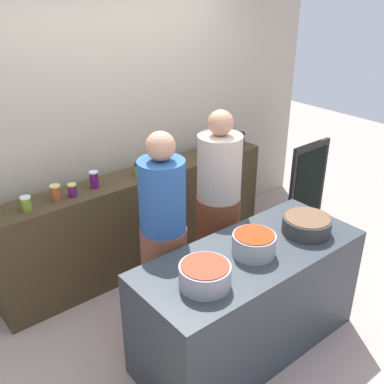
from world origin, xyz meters
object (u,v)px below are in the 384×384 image
object	(u,v)px
preserve_jar_2	(56,193)
preserve_jar_6	(163,158)
preserve_jar_4	(94,180)
cook_in_cap	(218,213)
preserve_jar_7	(241,139)
cooking_pot_left	(205,275)
preserve_jar_5	(138,169)
chalkboard_sign	(307,188)
cooking_pot_center	(254,244)
cook_with_tongs	(164,246)
preserve_jar_1	(26,204)
cooking_pot_right	(307,225)
preserve_jar_3	(72,190)

from	to	relation	value
preserve_jar_2	preserve_jar_6	bearing A→B (deg)	4.55
preserve_jar_4	cook_in_cap	bearing A→B (deg)	-41.64
preserve_jar_7	cooking_pot_left	world-z (taller)	preserve_jar_7
preserve_jar_5	preserve_jar_6	size ratio (longest dim) A/B	1.01
preserve_jar_2	chalkboard_sign	xyz separation A→B (m)	(2.50, -0.55, -0.50)
preserve_jar_2	preserve_jar_6	distance (m)	1.10
preserve_jar_2	cooking_pot_center	size ratio (longest dim) A/B	0.44
cooking_pot_left	cook_with_tongs	distance (m)	0.69
preserve_jar_1	cooking_pot_right	size ratio (longest dim) A/B	0.32
preserve_jar_1	preserve_jar_7	world-z (taller)	preserve_jar_7
chalkboard_sign	preserve_jar_3	bearing A→B (deg)	167.35
preserve_jar_3	preserve_jar_6	distance (m)	0.97
preserve_jar_3	cooking_pot_center	world-z (taller)	preserve_jar_3
preserve_jar_1	preserve_jar_3	distance (m)	0.37
cook_in_cap	chalkboard_sign	size ratio (longest dim) A/B	1.61
preserve_jar_4	preserve_jar_7	bearing A→B (deg)	-0.68
preserve_jar_4	preserve_jar_6	size ratio (longest dim) A/B	1.32
preserve_jar_4	preserve_jar_5	size ratio (longest dim) A/B	1.30
cooking_pot_right	preserve_jar_2	bearing A→B (deg)	131.74
cooking_pot_center	cooking_pot_right	world-z (taller)	cooking_pot_center
cooking_pot_left	cooking_pot_right	world-z (taller)	cooking_pot_left
preserve_jar_3	preserve_jar_5	distance (m)	0.64
cooking_pot_right	cook_in_cap	distance (m)	0.81
preserve_jar_6	cooking_pot_right	world-z (taller)	preserve_jar_6
chalkboard_sign	cooking_pot_left	bearing A→B (deg)	-157.84
cook_in_cap	preserve_jar_5	bearing A→B (deg)	117.56
preserve_jar_4	preserve_jar_7	xyz separation A→B (m)	(1.68, -0.02, -0.01)
preserve_jar_4	chalkboard_sign	xyz separation A→B (m)	(2.16, -0.57, -0.51)
preserve_jar_2	cook_in_cap	size ratio (longest dim) A/B	0.08
cooking_pot_left	chalkboard_sign	world-z (taller)	chalkboard_sign
preserve_jar_7	cooking_pot_center	xyz separation A→B (m)	(-1.25, -1.39, -0.10)
preserve_jar_3	preserve_jar_7	xyz separation A→B (m)	(1.89, 0.02, 0.01)
cooking_pot_right	cooking_pot_center	bearing A→B (deg)	174.81
preserve_jar_1	chalkboard_sign	xyz separation A→B (m)	(2.74, -0.54, -0.49)
preserve_jar_3	cook_with_tongs	world-z (taller)	cook_with_tongs
preserve_jar_3	preserve_jar_7	distance (m)	1.89
preserve_jar_1	cook_in_cap	xyz separation A→B (m)	(1.36, -0.65, -0.27)
chalkboard_sign	cook_with_tongs	bearing A→B (deg)	-173.08
preserve_jar_3	preserve_jar_5	bearing A→B (deg)	1.88
cook_with_tongs	preserve_jar_7	bearing A→B (deg)	26.96
preserve_jar_6	preserve_jar_4	bearing A→B (deg)	-174.87
cooking_pot_right	chalkboard_sign	xyz separation A→B (m)	(1.22, 0.89, -0.39)
chalkboard_sign	preserve_jar_6	bearing A→B (deg)	155.61
preserve_jar_3	preserve_jar_4	size ratio (longest dim) A/B	0.75
cooking_pot_left	preserve_jar_1	bearing A→B (deg)	110.68
chalkboard_sign	cook_in_cap	bearing A→B (deg)	-175.22
preserve_jar_1	preserve_jar_6	world-z (taller)	preserve_jar_1
cooking_pot_left	cook_in_cap	distance (m)	1.15
cook_in_cap	cooking_pot_right	bearing A→B (deg)	-77.84
preserve_jar_7	preserve_jar_1	bearing A→B (deg)	-179.61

